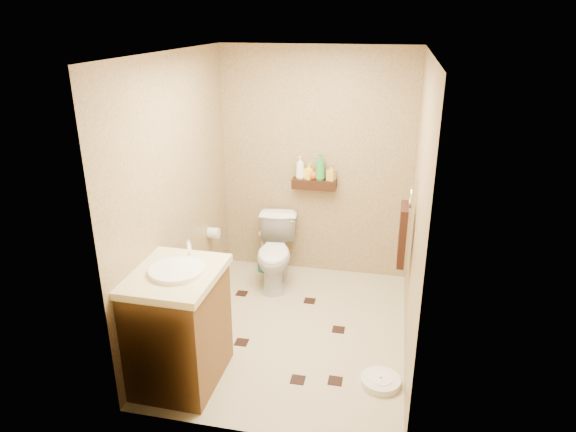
# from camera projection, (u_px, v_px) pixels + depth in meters

# --- Properties ---
(ground) EXTENTS (2.50, 2.50, 0.00)m
(ground) POSITION_uv_depth(u_px,v_px,m) (291.00, 330.00, 4.63)
(ground) COLOR tan
(ground) RESTS_ON ground
(wall_back) EXTENTS (2.00, 0.04, 2.40)m
(wall_back) POSITION_uv_depth(u_px,v_px,m) (316.00, 165.00, 5.33)
(wall_back) COLOR tan
(wall_back) RESTS_ON ground
(wall_front) EXTENTS (2.00, 0.04, 2.40)m
(wall_front) POSITION_uv_depth(u_px,v_px,m) (250.00, 277.00, 3.06)
(wall_front) COLOR tan
(wall_front) RESTS_ON ground
(wall_left) EXTENTS (0.04, 2.50, 2.40)m
(wall_left) POSITION_uv_depth(u_px,v_px,m) (177.00, 197.00, 4.39)
(wall_left) COLOR tan
(wall_left) RESTS_ON ground
(wall_right) EXTENTS (0.04, 2.50, 2.40)m
(wall_right) POSITION_uv_depth(u_px,v_px,m) (417.00, 215.00, 4.00)
(wall_right) COLOR tan
(wall_right) RESTS_ON ground
(ceiling) EXTENTS (2.00, 2.50, 0.02)m
(ceiling) POSITION_uv_depth(u_px,v_px,m) (292.00, 52.00, 3.76)
(ceiling) COLOR white
(ceiling) RESTS_ON wall_back
(wall_shelf) EXTENTS (0.46, 0.14, 0.10)m
(wall_shelf) POSITION_uv_depth(u_px,v_px,m) (314.00, 184.00, 5.33)
(wall_shelf) COLOR black
(wall_shelf) RESTS_ON wall_back
(floor_accents) EXTENTS (1.21, 1.30, 0.01)m
(floor_accents) POSITION_uv_depth(u_px,v_px,m) (293.00, 334.00, 4.57)
(floor_accents) COLOR black
(floor_accents) RESTS_ON ground
(toilet) EXTENTS (0.48, 0.74, 0.71)m
(toilet) POSITION_uv_depth(u_px,v_px,m) (275.00, 253.00, 5.33)
(toilet) COLOR white
(toilet) RESTS_ON ground
(vanity) EXTENTS (0.64, 0.77, 1.07)m
(vanity) POSITION_uv_depth(u_px,v_px,m) (179.00, 325.00, 3.86)
(vanity) COLOR brown
(vanity) RESTS_ON ground
(bathroom_scale) EXTENTS (0.38, 0.38, 0.06)m
(bathroom_scale) POSITION_uv_depth(u_px,v_px,m) (381.00, 381.00, 3.94)
(bathroom_scale) COLOR silver
(bathroom_scale) RESTS_ON ground
(toilet_brush) EXTENTS (0.11, 0.11, 0.49)m
(toilet_brush) POSITION_uv_depth(u_px,v_px,m) (263.00, 257.00, 5.65)
(toilet_brush) COLOR #19645C
(toilet_brush) RESTS_ON ground
(towel_ring) EXTENTS (0.12, 0.30, 0.76)m
(towel_ring) POSITION_uv_depth(u_px,v_px,m) (403.00, 232.00, 4.34)
(towel_ring) COLOR silver
(towel_ring) RESTS_ON wall_right
(toilet_paper) EXTENTS (0.12, 0.11, 0.12)m
(toilet_paper) POSITION_uv_depth(u_px,v_px,m) (213.00, 233.00, 5.19)
(toilet_paper) COLOR silver
(toilet_paper) RESTS_ON wall_left
(bottle_a) EXTENTS (0.12, 0.12, 0.24)m
(bottle_a) POSITION_uv_depth(u_px,v_px,m) (300.00, 167.00, 5.29)
(bottle_a) COLOR white
(bottle_a) RESTS_ON wall_shelf
(bottle_b) EXTENTS (0.10, 0.10, 0.16)m
(bottle_b) POSITION_uv_depth(u_px,v_px,m) (309.00, 171.00, 5.29)
(bottle_b) COLOR yellow
(bottle_b) RESTS_ON wall_shelf
(bottle_c) EXTENTS (0.14, 0.14, 0.13)m
(bottle_c) POSITION_uv_depth(u_px,v_px,m) (313.00, 173.00, 5.29)
(bottle_c) COLOR #BF4C16
(bottle_c) RESTS_ON wall_shelf
(bottle_d) EXTENTS (0.15, 0.15, 0.27)m
(bottle_d) POSITION_uv_depth(u_px,v_px,m) (320.00, 167.00, 5.25)
(bottle_d) COLOR green
(bottle_d) RESTS_ON wall_shelf
(bottle_e) EXTENTS (0.10, 0.10, 0.17)m
(bottle_e) POSITION_uv_depth(u_px,v_px,m) (331.00, 172.00, 5.24)
(bottle_e) COLOR gold
(bottle_e) RESTS_ON wall_shelf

